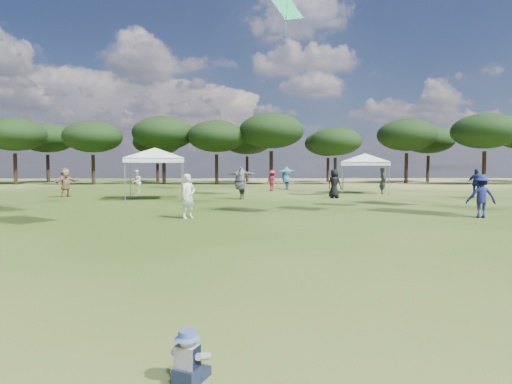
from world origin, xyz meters
TOP-DOWN VIEW (x-y plane):
  - tree_line at (2.39, 47.41)m, footprint 108.78×17.63m
  - tent_left at (-4.89, 23.16)m, footprint 6.39×6.39m
  - tent_right at (8.67, 28.36)m, footprint 6.28×6.28m
  - toddler at (-0.52, 2.22)m, footprint 0.35×0.38m
  - festival_crowd at (0.14, 24.53)m, footprint 28.01×22.74m

SIDE VIEW (x-z plane):
  - toddler at x=-0.52m, z-range -0.03..0.44m
  - festival_crowd at x=0.14m, z-range -0.08..1.85m
  - tent_right at x=8.67m, z-range 1.12..4.22m
  - tent_left at x=-4.89m, z-range 1.19..4.42m
  - tree_line at x=2.39m, z-range 1.54..9.31m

